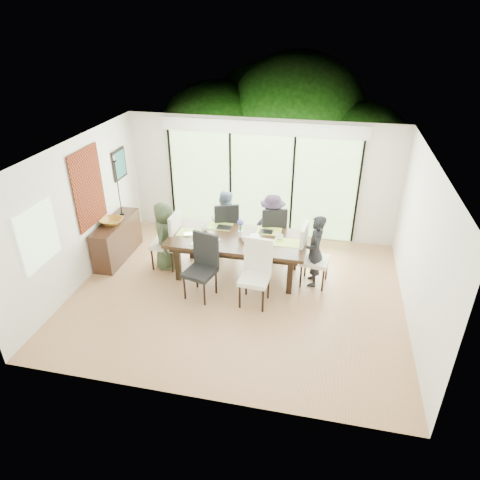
% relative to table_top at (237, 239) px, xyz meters
% --- Properties ---
extents(floor, '(6.00, 5.00, 0.01)m').
position_rel_table_top_xyz_m(floor, '(0.14, -0.65, -0.80)').
color(floor, brown).
rests_on(floor, ground).
extents(ceiling, '(6.00, 5.00, 0.01)m').
position_rel_table_top_xyz_m(ceiling, '(0.14, -0.65, 1.91)').
color(ceiling, white).
rests_on(ceiling, wall_back).
extents(wall_back, '(6.00, 0.02, 2.70)m').
position_rel_table_top_xyz_m(wall_back, '(0.14, 1.86, 0.56)').
color(wall_back, silver).
rests_on(wall_back, floor).
extents(wall_front, '(6.00, 0.02, 2.70)m').
position_rel_table_top_xyz_m(wall_front, '(0.14, -3.16, 0.56)').
color(wall_front, white).
rests_on(wall_front, floor).
extents(wall_left, '(0.02, 5.00, 2.70)m').
position_rel_table_top_xyz_m(wall_left, '(-2.87, -0.65, 0.56)').
color(wall_left, beige).
rests_on(wall_left, floor).
extents(wall_right, '(0.02, 5.00, 2.70)m').
position_rel_table_top_xyz_m(wall_right, '(3.15, -0.65, 0.56)').
color(wall_right, beige).
rests_on(wall_right, floor).
extents(glass_doors, '(4.20, 0.02, 2.30)m').
position_rel_table_top_xyz_m(glass_doors, '(0.14, 1.82, 0.41)').
color(glass_doors, '#598C3F').
rests_on(glass_doors, wall_back).
extents(blinds_header, '(4.40, 0.06, 0.28)m').
position_rel_table_top_xyz_m(blinds_header, '(0.14, 1.81, 1.71)').
color(blinds_header, white).
rests_on(blinds_header, wall_back).
extents(mullion_a, '(0.05, 0.04, 2.30)m').
position_rel_table_top_xyz_m(mullion_a, '(-1.96, 1.81, 0.41)').
color(mullion_a, black).
rests_on(mullion_a, wall_back).
extents(mullion_b, '(0.05, 0.04, 2.30)m').
position_rel_table_top_xyz_m(mullion_b, '(-0.56, 1.81, 0.41)').
color(mullion_b, black).
rests_on(mullion_b, wall_back).
extents(mullion_c, '(0.05, 0.04, 2.30)m').
position_rel_table_top_xyz_m(mullion_c, '(0.84, 1.81, 0.41)').
color(mullion_c, black).
rests_on(mullion_c, wall_back).
extents(mullion_d, '(0.05, 0.04, 2.30)m').
position_rel_table_top_xyz_m(mullion_d, '(2.24, 1.81, 0.41)').
color(mullion_d, black).
rests_on(mullion_d, wall_back).
extents(side_window, '(0.02, 0.90, 1.00)m').
position_rel_table_top_xyz_m(side_window, '(-2.83, -1.85, 0.71)').
color(side_window, '#8CAD7F').
rests_on(side_window, wall_left).
extents(deck, '(6.00, 1.80, 0.10)m').
position_rel_table_top_xyz_m(deck, '(0.14, 2.75, -0.84)').
color(deck, brown).
rests_on(deck, ground).
extents(rail_top, '(6.00, 0.08, 0.06)m').
position_rel_table_top_xyz_m(rail_top, '(0.14, 3.55, -0.24)').
color(rail_top, brown).
rests_on(rail_top, deck).
extents(foliage_left, '(3.20, 3.20, 3.20)m').
position_rel_table_top_xyz_m(foliage_left, '(-1.66, 4.55, 0.65)').
color(foliage_left, '#14380F').
rests_on(foliage_left, ground).
extents(foliage_mid, '(4.00, 4.00, 4.00)m').
position_rel_table_top_xyz_m(foliage_mid, '(0.54, 5.15, 1.01)').
color(foliage_mid, '#14380F').
rests_on(foliage_mid, ground).
extents(foliage_right, '(2.80, 2.80, 2.80)m').
position_rel_table_top_xyz_m(foliage_right, '(2.34, 4.35, 0.47)').
color(foliage_right, '#14380F').
rests_on(foliage_right, ground).
extents(foliage_far, '(3.60, 3.60, 3.60)m').
position_rel_table_top_xyz_m(foliage_far, '(-0.46, 5.85, 0.83)').
color(foliage_far, '#14380F').
rests_on(foliage_far, ground).
extents(table_top, '(2.64, 1.21, 0.07)m').
position_rel_table_top_xyz_m(table_top, '(0.00, 0.00, 0.00)').
color(table_top, black).
rests_on(table_top, floor).
extents(table_apron, '(2.42, 0.99, 0.11)m').
position_rel_table_top_xyz_m(table_apron, '(0.00, 0.00, -0.10)').
color(table_apron, black).
rests_on(table_apron, floor).
extents(table_leg_fl, '(0.10, 0.10, 0.76)m').
position_rel_table_top_xyz_m(table_leg_fl, '(-1.08, -0.43, -0.41)').
color(table_leg_fl, black).
rests_on(table_leg_fl, floor).
extents(table_leg_fr, '(0.10, 0.10, 0.76)m').
position_rel_table_top_xyz_m(table_leg_fr, '(1.08, -0.43, -0.41)').
color(table_leg_fr, black).
rests_on(table_leg_fr, floor).
extents(table_leg_bl, '(0.10, 0.10, 0.76)m').
position_rel_table_top_xyz_m(table_leg_bl, '(-1.08, 0.43, -0.41)').
color(table_leg_bl, black).
rests_on(table_leg_bl, floor).
extents(table_leg_br, '(0.10, 0.10, 0.76)m').
position_rel_table_top_xyz_m(table_leg_br, '(1.08, 0.43, -0.41)').
color(table_leg_br, black).
rests_on(table_leg_br, floor).
extents(chair_left_end, '(0.51, 0.51, 1.21)m').
position_rel_table_top_xyz_m(chair_left_end, '(-1.50, 0.00, -0.19)').
color(chair_left_end, beige).
rests_on(chair_left_end, floor).
extents(chair_right_end, '(0.57, 0.57, 1.21)m').
position_rel_table_top_xyz_m(chair_right_end, '(1.50, 0.00, -0.19)').
color(chair_right_end, white).
rests_on(chair_right_end, floor).
extents(chair_far_left, '(0.65, 0.65, 1.21)m').
position_rel_table_top_xyz_m(chair_far_left, '(-0.45, 0.85, -0.19)').
color(chair_far_left, black).
rests_on(chair_far_left, floor).
extents(chair_far_right, '(0.63, 0.63, 1.21)m').
position_rel_table_top_xyz_m(chair_far_right, '(0.55, 0.85, -0.19)').
color(chair_far_right, black).
rests_on(chair_far_right, floor).
extents(chair_near_left, '(0.62, 0.62, 1.21)m').
position_rel_table_top_xyz_m(chair_near_left, '(-0.50, -0.87, -0.19)').
color(chair_near_left, black).
rests_on(chair_near_left, floor).
extents(chair_near_right, '(0.54, 0.54, 1.21)m').
position_rel_table_top_xyz_m(chair_near_right, '(0.50, -0.87, -0.19)').
color(chair_near_right, white).
rests_on(chair_near_right, floor).
extents(person_left_end, '(0.48, 0.70, 1.42)m').
position_rel_table_top_xyz_m(person_left_end, '(-1.48, 0.00, -0.08)').
color(person_left_end, '#36452E').
rests_on(person_left_end, floor).
extents(person_right_end, '(0.48, 0.70, 1.42)m').
position_rel_table_top_xyz_m(person_right_end, '(1.48, 0.00, -0.08)').
color(person_right_end, black).
rests_on(person_right_end, floor).
extents(person_far_left, '(0.73, 0.54, 1.42)m').
position_rel_table_top_xyz_m(person_far_left, '(-0.45, 0.83, -0.08)').
color(person_far_left, slate).
rests_on(person_far_left, floor).
extents(person_far_right, '(0.69, 0.46, 1.42)m').
position_rel_table_top_xyz_m(person_far_right, '(0.55, 0.83, -0.08)').
color(person_far_right, '#2B2132').
rests_on(person_far_right, floor).
extents(placemat_left, '(0.48, 0.35, 0.01)m').
position_rel_table_top_xyz_m(placemat_left, '(-0.95, 0.00, 0.04)').
color(placemat_left, '#91BE43').
rests_on(placemat_left, table_top).
extents(placemat_right, '(0.48, 0.35, 0.01)m').
position_rel_table_top_xyz_m(placemat_right, '(0.95, 0.00, 0.04)').
color(placemat_right, '#9CBD43').
rests_on(placemat_right, table_top).
extents(placemat_far_l, '(0.48, 0.35, 0.01)m').
position_rel_table_top_xyz_m(placemat_far_l, '(-0.45, 0.40, 0.04)').
color(placemat_far_l, '#8BB540').
rests_on(placemat_far_l, table_top).
extents(placemat_far_r, '(0.48, 0.35, 0.01)m').
position_rel_table_top_xyz_m(placemat_far_r, '(0.55, 0.40, 0.04)').
color(placemat_far_r, '#B3C747').
rests_on(placemat_far_r, table_top).
extents(placemat_paper, '(0.48, 0.35, 0.01)m').
position_rel_table_top_xyz_m(placemat_paper, '(-0.55, -0.30, 0.04)').
color(placemat_paper, white).
rests_on(placemat_paper, table_top).
extents(tablet_far_l, '(0.29, 0.20, 0.01)m').
position_rel_table_top_xyz_m(tablet_far_l, '(-0.35, 0.35, 0.05)').
color(tablet_far_l, black).
rests_on(tablet_far_l, table_top).
extents(tablet_far_r, '(0.26, 0.19, 0.01)m').
position_rel_table_top_xyz_m(tablet_far_r, '(0.50, 0.35, 0.05)').
color(tablet_far_r, black).
rests_on(tablet_far_r, table_top).
extents(papers, '(0.33, 0.24, 0.00)m').
position_rel_table_top_xyz_m(papers, '(0.70, -0.05, 0.04)').
color(papers, white).
rests_on(papers, table_top).
extents(platter_base, '(0.29, 0.29, 0.03)m').
position_rel_table_top_xyz_m(platter_base, '(-0.55, -0.30, 0.05)').
color(platter_base, white).
rests_on(platter_base, table_top).
extents(platter_snacks, '(0.22, 0.22, 0.02)m').
position_rel_table_top_xyz_m(platter_snacks, '(-0.55, -0.30, 0.07)').
color(platter_snacks, orange).
rests_on(platter_snacks, table_top).
extents(vase, '(0.09, 0.09, 0.13)m').
position_rel_table_top_xyz_m(vase, '(0.05, 0.05, 0.10)').
color(vase, silver).
rests_on(vase, table_top).
extents(hyacinth_stems, '(0.04, 0.04, 0.18)m').
position_rel_table_top_xyz_m(hyacinth_stems, '(0.05, 0.05, 0.23)').
color(hyacinth_stems, '#337226').
rests_on(hyacinth_stems, table_top).
extents(hyacinth_blooms, '(0.12, 0.12, 0.12)m').
position_rel_table_top_xyz_m(hyacinth_blooms, '(0.05, 0.05, 0.34)').
color(hyacinth_blooms, '#514FC6').
rests_on(hyacinth_blooms, table_top).
extents(laptop, '(0.42, 0.35, 0.03)m').
position_rel_table_top_xyz_m(laptop, '(-0.85, -0.10, 0.05)').
color(laptop, silver).
rests_on(laptop, table_top).
extents(cup_a, '(0.16, 0.16, 0.11)m').
position_rel_table_top_xyz_m(cup_a, '(-0.70, 0.15, 0.09)').
color(cup_a, white).
rests_on(cup_a, table_top).
extents(cup_b, '(0.13, 0.13, 0.10)m').
position_rel_table_top_xyz_m(cup_b, '(0.15, -0.10, 0.08)').
color(cup_b, white).
rests_on(cup_b, table_top).
extents(cup_c, '(0.14, 0.14, 0.11)m').
position_rel_table_top_xyz_m(cup_c, '(0.80, 0.10, 0.09)').
color(cup_c, white).
rests_on(cup_c, table_top).
extents(book, '(0.28, 0.30, 0.02)m').
position_rel_table_top_xyz_m(book, '(0.25, 0.05, 0.04)').
color(book, white).
rests_on(book, table_top).
extents(sideboard, '(0.42, 1.48, 0.83)m').
position_rel_table_top_xyz_m(sideboard, '(-2.62, 0.13, -0.37)').
color(sideboard, black).
rests_on(sideboard, floor).
extents(bowl, '(0.44, 0.44, 0.11)m').
position_rel_table_top_xyz_m(bowl, '(-2.62, 0.03, 0.10)').
color(bowl, olive).
rests_on(bowl, sideboard).
extents(candlestick_base, '(0.09, 0.09, 0.04)m').
position_rel_table_top_xyz_m(candlestick_base, '(-2.62, 0.48, 0.06)').
color(candlestick_base, black).
rests_on(candlestick_base, sideboard).
extents(candlestick_shaft, '(0.02, 0.02, 1.16)m').
position_rel_table_top_xyz_m(candlestick_shaft, '(-2.62, 0.48, 0.65)').
color(candlestick_shaft, black).
rests_on(candlestick_shaft, sideboard).
extents(candlestick_pan, '(0.09, 0.09, 0.03)m').
position_rel_table_top_xyz_m(candlestick_pan, '(-2.62, 0.48, 1.22)').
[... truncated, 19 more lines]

